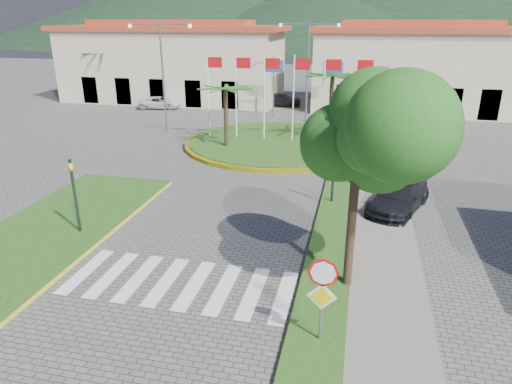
% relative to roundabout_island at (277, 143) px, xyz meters
% --- Properties ---
extents(ground, '(160.00, 160.00, 0.00)m').
position_rel_roundabout_island_xyz_m(ground, '(-0.00, -22.00, -0.17)').
color(ground, '#585654').
rests_on(ground, ground).
extents(sidewalk_right, '(4.00, 28.00, 0.15)m').
position_rel_roundabout_island_xyz_m(sidewalk_right, '(6.00, -20.00, -0.10)').
color(sidewalk_right, gray).
rests_on(sidewalk_right, ground).
extents(verge_right, '(1.60, 28.00, 0.18)m').
position_rel_roundabout_island_xyz_m(verge_right, '(4.80, -20.00, -0.08)').
color(verge_right, '#204313').
rests_on(verge_right, ground).
extents(median_left, '(5.00, 14.00, 0.18)m').
position_rel_roundabout_island_xyz_m(median_left, '(-6.50, -16.00, -0.08)').
color(median_left, '#204313').
rests_on(median_left, ground).
extents(crosswalk, '(8.00, 3.00, 0.01)m').
position_rel_roundabout_island_xyz_m(crosswalk, '(-0.00, -18.00, -0.17)').
color(crosswalk, silver).
rests_on(crosswalk, ground).
extents(roundabout_island, '(12.70, 12.70, 6.00)m').
position_rel_roundabout_island_xyz_m(roundabout_island, '(0.00, 0.00, 0.00)').
color(roundabout_island, yellow).
rests_on(roundabout_island, ground).
extents(stop_sign, '(0.80, 0.11, 2.65)m').
position_rel_roundabout_island_xyz_m(stop_sign, '(4.90, -20.04, 1.62)').
color(stop_sign, slate).
rests_on(stop_sign, ground).
extents(deciduous_tree, '(3.60, 3.60, 6.80)m').
position_rel_roundabout_island_xyz_m(deciduous_tree, '(5.50, -17.00, 5.00)').
color(deciduous_tree, black).
rests_on(deciduous_tree, ground).
extents(traffic_light_left, '(0.15, 0.18, 3.20)m').
position_rel_roundabout_island_xyz_m(traffic_light_left, '(-5.20, -15.50, 1.77)').
color(traffic_light_left, black).
rests_on(traffic_light_left, ground).
extents(traffic_light_right, '(0.15, 0.18, 3.20)m').
position_rel_roundabout_island_xyz_m(traffic_light_right, '(4.50, -10.00, 1.77)').
color(traffic_light_right, black).
rests_on(traffic_light_right, ground).
extents(traffic_light_far, '(0.18, 0.15, 3.20)m').
position_rel_roundabout_island_xyz_m(traffic_light_far, '(8.00, 4.00, 1.77)').
color(traffic_light_far, black).
rests_on(traffic_light_far, ground).
extents(direction_sign_west, '(1.60, 0.14, 5.20)m').
position_rel_roundabout_island_xyz_m(direction_sign_west, '(-2.00, 8.97, 3.36)').
color(direction_sign_west, slate).
rests_on(direction_sign_west, ground).
extents(direction_sign_east, '(1.60, 0.14, 5.20)m').
position_rel_roundabout_island_xyz_m(direction_sign_east, '(3.00, 8.97, 3.36)').
color(direction_sign_east, slate).
rests_on(direction_sign_east, ground).
extents(street_lamp_centre, '(4.80, 0.16, 8.00)m').
position_rel_roundabout_island_xyz_m(street_lamp_centre, '(1.00, 8.00, 4.32)').
color(street_lamp_centre, slate).
rests_on(street_lamp_centre, ground).
extents(street_lamp_west, '(4.80, 0.16, 8.00)m').
position_rel_roundabout_island_xyz_m(street_lamp_west, '(-9.00, 2.00, 4.32)').
color(street_lamp_west, slate).
rests_on(street_lamp_west, ground).
extents(building_left, '(23.32, 9.54, 8.05)m').
position_rel_roundabout_island_xyz_m(building_left, '(-14.00, 16.00, 3.73)').
color(building_left, beige).
rests_on(building_left, ground).
extents(building_right, '(19.08, 9.54, 8.05)m').
position_rel_roundabout_island_xyz_m(building_right, '(10.00, 16.00, 3.73)').
color(building_right, beige).
rests_on(building_right, ground).
extents(hill_far_west, '(140.00, 140.00, 22.00)m').
position_rel_roundabout_island_xyz_m(hill_far_west, '(-55.00, 118.00, 10.83)').
color(hill_far_west, black).
rests_on(hill_far_west, ground).
extents(hill_near_back, '(110.00, 110.00, 16.00)m').
position_rel_roundabout_island_xyz_m(hill_near_back, '(-10.00, 108.00, 7.83)').
color(hill_near_back, black).
rests_on(hill_near_back, ground).
extents(white_van, '(4.36, 2.65, 1.13)m').
position_rel_roundabout_island_xyz_m(white_van, '(-13.50, 10.80, 0.39)').
color(white_van, silver).
rests_on(white_van, ground).
extents(car_dark_a, '(3.90, 1.73, 1.31)m').
position_rel_roundabout_island_xyz_m(car_dark_a, '(-2.25, 14.74, 0.48)').
color(car_dark_a, black).
rests_on(car_dark_a, ground).
extents(car_dark_b, '(4.29, 2.28, 1.34)m').
position_rel_roundabout_island_xyz_m(car_dark_b, '(10.92, 13.57, 0.50)').
color(car_dark_b, black).
rests_on(car_dark_b, ground).
extents(car_side_right, '(3.40, 4.98, 1.34)m').
position_rel_roundabout_island_xyz_m(car_side_right, '(7.50, -9.96, 0.50)').
color(car_side_right, black).
rests_on(car_side_right, ground).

